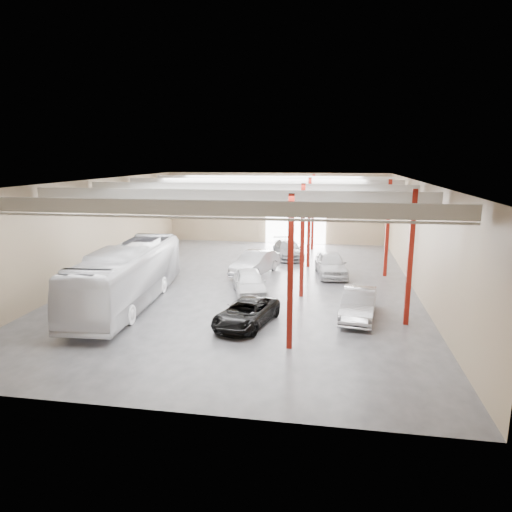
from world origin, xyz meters
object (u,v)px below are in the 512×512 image
(coach_bus, at_px, (128,276))
(black_sedan, at_px, (246,313))
(car_right_near, at_px, (359,304))
(car_row_b, at_px, (255,263))
(car_row_c, at_px, (288,249))
(car_right_far, at_px, (331,264))
(car_row_a, at_px, (250,283))

(coach_bus, bearing_deg, black_sedan, -20.77)
(coach_bus, relative_size, car_right_near, 2.58)
(car_row_b, xyz_separation_m, car_row_c, (1.86, 6.07, -0.11))
(car_right_near, bearing_deg, car_right_far, 107.15)
(car_row_c, xyz_separation_m, car_right_far, (3.67, -5.49, 0.11))
(car_row_b, distance_m, car_right_near, 10.96)
(car_right_far, bearing_deg, car_row_b, 177.23)
(car_row_a, height_order, car_row_c, car_row_a)
(black_sedan, height_order, car_row_c, car_row_c)
(car_row_a, relative_size, car_right_far, 0.94)
(car_right_near, relative_size, car_right_far, 0.96)
(car_right_far, bearing_deg, black_sedan, -119.85)
(black_sedan, height_order, car_right_far, car_right_far)
(car_row_b, relative_size, car_right_near, 1.08)
(black_sedan, bearing_deg, car_row_a, 112.33)
(black_sedan, xyz_separation_m, car_right_far, (4.24, 10.98, 0.19))
(car_row_a, distance_m, car_right_far, 7.64)
(car_row_b, relative_size, car_row_c, 1.01)
(car_row_a, distance_m, car_row_b, 5.23)
(car_right_near, height_order, car_right_far, car_right_far)
(coach_bus, distance_m, car_right_far, 14.64)
(car_row_b, height_order, car_right_far, car_right_far)
(car_row_a, relative_size, car_row_c, 0.92)
(car_row_b, bearing_deg, car_right_far, 23.19)
(black_sedan, distance_m, car_right_far, 11.77)
(black_sedan, relative_size, car_row_a, 1.01)
(black_sedan, bearing_deg, car_row_c, 102.01)
(car_right_near, xyz_separation_m, car_right_far, (-1.52, 8.97, 0.06))
(car_row_b, height_order, car_row_c, car_row_b)
(black_sedan, height_order, car_right_near, car_right_near)
(car_right_far, bearing_deg, car_row_c, 115.05)
(car_row_c, bearing_deg, coach_bus, -135.32)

